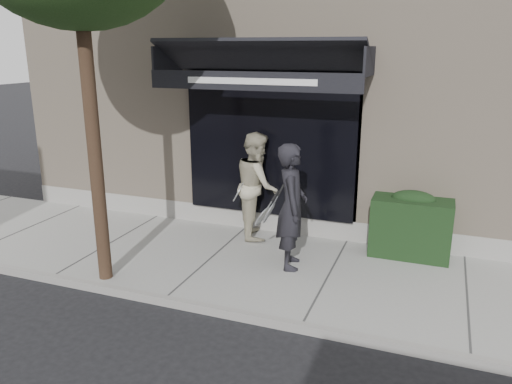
% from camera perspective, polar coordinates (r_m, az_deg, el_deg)
% --- Properties ---
extents(ground, '(80.00, 80.00, 0.00)m').
position_cam_1_polar(ground, '(8.01, 8.30, -10.08)').
color(ground, black).
rests_on(ground, ground).
extents(sidewalk, '(20.00, 3.00, 0.12)m').
position_cam_1_polar(sidewalk, '(7.99, 8.32, -9.70)').
color(sidewalk, gray).
rests_on(sidewalk, ground).
extents(curb, '(20.00, 0.10, 0.14)m').
position_cam_1_polar(curb, '(6.65, 5.30, -15.16)').
color(curb, gray).
rests_on(curb, ground).
extents(building_facade, '(14.30, 8.04, 5.64)m').
position_cam_1_polar(building_facade, '(12.12, 14.04, 12.00)').
color(building_facade, '#BBA78F').
rests_on(building_facade, ground).
extents(hedge, '(1.30, 0.70, 1.14)m').
position_cam_1_polar(hedge, '(8.79, 17.30, -3.60)').
color(hedge, black).
rests_on(hedge, sidewalk).
extents(pedestrian_front, '(0.83, 0.85, 2.01)m').
position_cam_1_polar(pedestrian_front, '(7.84, 4.08, -1.68)').
color(pedestrian_front, black).
rests_on(pedestrian_front, sidewalk).
extents(pedestrian_back, '(1.07, 1.17, 1.96)m').
position_cam_1_polar(pedestrian_back, '(9.14, 0.11, 0.79)').
color(pedestrian_back, '#B9B194').
rests_on(pedestrian_back, sidewalk).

